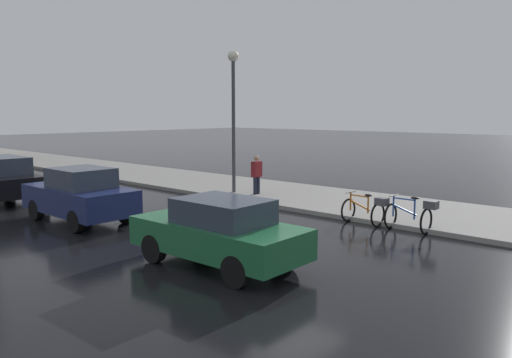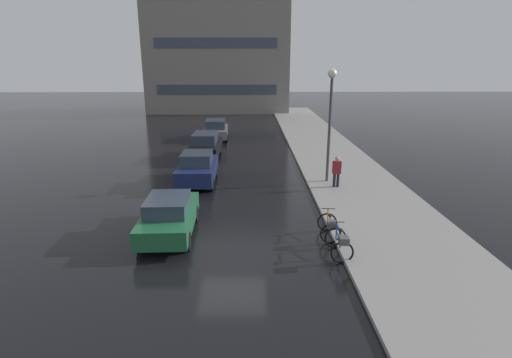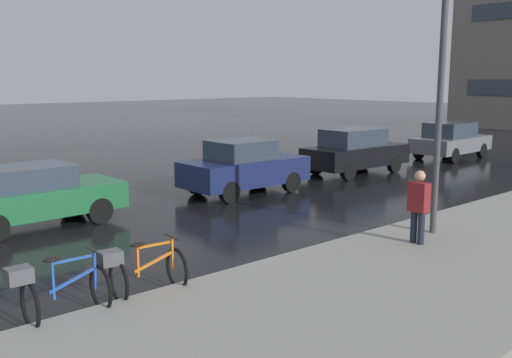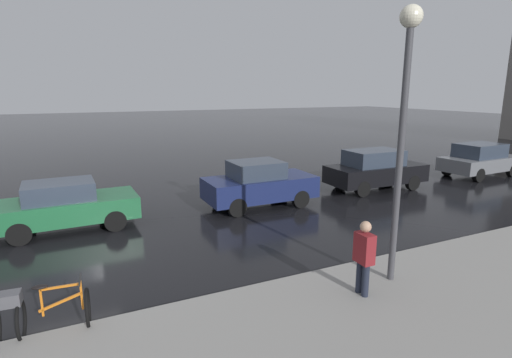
# 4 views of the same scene
# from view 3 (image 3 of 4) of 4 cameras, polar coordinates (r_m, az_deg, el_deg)

# --- Properties ---
(ground_plane) EXTENTS (140.00, 140.00, 0.00)m
(ground_plane) POSITION_cam_3_polar(r_m,az_deg,el_deg) (12.78, -17.83, -6.47)
(ground_plane) COLOR black
(bicycle_nearest) EXTENTS (0.75, 1.39, 1.01)m
(bicycle_nearest) POSITION_cam_3_polar(r_m,az_deg,el_deg) (8.89, -19.34, -10.41)
(bicycle_nearest) COLOR black
(bicycle_nearest) RESTS_ON ground
(bicycle_second) EXTENTS (0.80, 1.40, 0.94)m
(bicycle_second) POSITION_cam_3_polar(r_m,az_deg,el_deg) (9.51, -11.52, -8.83)
(bicycle_second) COLOR black
(bicycle_second) RESTS_ON ground
(car_green) EXTENTS (1.83, 4.07, 1.50)m
(car_green) POSITION_cam_3_polar(r_m,az_deg,el_deg) (14.64, -21.29, -1.55)
(car_green) COLOR #1E6038
(car_green) RESTS_ON ground
(car_navy) EXTENTS (1.82, 3.97, 1.67)m
(car_navy) POSITION_cam_3_polar(r_m,az_deg,el_deg) (17.55, -1.22, 1.19)
(car_navy) COLOR navy
(car_navy) RESTS_ON ground
(car_black) EXTENTS (1.86, 4.28, 1.69)m
(car_black) POSITION_cam_3_polar(r_m,az_deg,el_deg) (21.60, 9.88, 2.78)
(car_black) COLOR black
(car_black) RESTS_ON ground
(car_grey) EXTENTS (1.97, 4.17, 1.61)m
(car_grey) POSITION_cam_3_polar(r_m,az_deg,el_deg) (26.81, 18.90, 3.70)
(car_grey) COLOR slate
(car_grey) RESTS_ON ground
(pedestrian) EXTENTS (0.40, 0.25, 1.67)m
(pedestrian) POSITION_cam_3_polar(r_m,az_deg,el_deg) (12.21, 15.94, -2.57)
(pedestrian) COLOR #1E2333
(pedestrian) RESTS_ON ground
(streetlamp) EXTENTS (0.43, 0.43, 5.72)m
(streetlamp) POSITION_cam_3_polar(r_m,az_deg,el_deg) (12.92, 18.12, 11.22)
(streetlamp) COLOR #424247
(streetlamp) RESTS_ON ground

